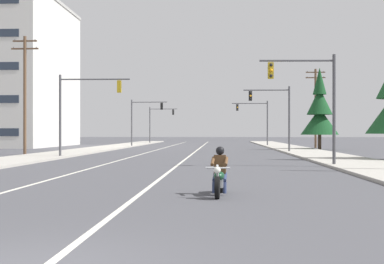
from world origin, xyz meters
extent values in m
cube|color=beige|center=(0.27, 45.00, 0.00)|extent=(0.16, 100.00, 0.01)
cube|color=beige|center=(-4.07, 45.00, 0.00)|extent=(0.16, 100.00, 0.01)
cube|color=#ADA89E|center=(10.74, 40.00, 0.07)|extent=(4.40, 110.00, 0.14)
cube|color=#ADA89E|center=(-10.74, 40.00, 0.07)|extent=(4.40, 110.00, 0.14)
cylinder|color=black|center=(2.63, 7.72, 0.32)|extent=(0.17, 0.65, 0.64)
cylinder|color=black|center=(2.74, 9.26, 0.32)|extent=(0.17, 0.65, 0.64)
cylinder|color=silver|center=(2.64, 7.82, 0.64)|extent=(0.09, 0.33, 0.68)
sphere|color=white|center=(2.63, 7.67, 0.82)|extent=(0.20, 0.20, 0.20)
cylinder|color=silver|center=(2.64, 7.87, 0.87)|extent=(0.70, 0.09, 0.04)
ellipsoid|color=#143D23|center=(2.68, 8.37, 0.60)|extent=(0.36, 0.58, 0.28)
cube|color=silver|center=(2.69, 8.49, 0.37)|extent=(0.27, 0.46, 0.24)
cube|color=black|center=(2.71, 8.81, 0.54)|extent=(0.32, 0.54, 0.12)
cube|color=#143D23|center=(2.74, 9.21, 0.62)|extent=(0.23, 0.37, 0.08)
cylinder|color=silver|center=(2.58, 8.90, 0.30)|extent=(0.12, 0.55, 0.08)
cube|color=brown|center=(2.71, 8.77, 0.92)|extent=(0.38, 0.27, 0.56)
sphere|color=black|center=(2.71, 8.75, 1.33)|extent=(0.26, 0.26, 0.26)
cylinder|color=navy|center=(2.84, 8.62, 0.54)|extent=(0.17, 0.45, 0.30)
cylinder|color=navy|center=(2.84, 8.44, 0.24)|extent=(0.12, 0.16, 0.35)
cylinder|color=brown|center=(2.89, 8.50, 1.02)|extent=(0.14, 0.53, 0.27)
cylinder|color=navy|center=(2.56, 8.64, 0.54)|extent=(0.17, 0.45, 0.30)
cylinder|color=navy|center=(2.52, 8.46, 0.24)|extent=(0.12, 0.16, 0.35)
cylinder|color=brown|center=(2.49, 8.53, 1.02)|extent=(0.14, 0.53, 0.27)
cylinder|color=#47474C|center=(8.99, 21.81, 3.10)|extent=(0.18, 0.18, 6.20)
cylinder|color=#47474C|center=(6.93, 21.71, 5.85)|extent=(4.12, 0.31, 0.11)
cube|color=#B79319|center=(5.50, 21.64, 5.30)|extent=(0.31, 0.25, 0.90)
sphere|color=black|center=(5.50, 21.48, 5.60)|extent=(0.18, 0.18, 0.18)
sphere|color=orange|center=(5.50, 21.48, 5.30)|extent=(0.18, 0.18, 0.18)
sphere|color=black|center=(5.50, 21.48, 5.00)|extent=(0.18, 0.18, 0.18)
cylinder|color=#47474C|center=(-9.25, 30.83, 3.10)|extent=(0.18, 0.18, 6.20)
cylinder|color=#47474C|center=(-6.63, 30.87, 5.85)|extent=(5.23, 0.20, 0.11)
cube|color=#B79319|center=(-4.80, 30.90, 5.30)|extent=(0.30, 0.25, 0.90)
sphere|color=black|center=(-4.80, 31.06, 5.60)|extent=(0.18, 0.18, 0.18)
sphere|color=orange|center=(-4.80, 31.06, 5.30)|extent=(0.18, 0.18, 0.18)
sphere|color=black|center=(-4.80, 31.06, 5.00)|extent=(0.18, 0.18, 0.18)
cylinder|color=#47474C|center=(9.15, 41.43, 3.10)|extent=(0.18, 0.18, 6.20)
cylinder|color=#47474C|center=(7.02, 41.37, 5.85)|extent=(4.27, 0.24, 0.11)
cube|color=black|center=(5.53, 41.32, 5.30)|extent=(0.31, 0.25, 0.90)
sphere|color=black|center=(5.53, 41.16, 5.60)|extent=(0.18, 0.18, 0.18)
sphere|color=orange|center=(5.53, 41.16, 5.30)|extent=(0.18, 0.18, 0.18)
sphere|color=black|center=(5.53, 41.16, 5.00)|extent=(0.18, 0.18, 0.18)
cylinder|color=#47474C|center=(-8.92, 59.84, 3.10)|extent=(0.18, 0.18, 6.20)
cylinder|color=#47474C|center=(-6.57, 59.70, 5.85)|extent=(4.70, 0.39, 0.11)
cube|color=black|center=(-4.93, 59.60, 5.30)|extent=(0.31, 0.26, 0.90)
sphere|color=black|center=(-4.92, 59.76, 5.60)|extent=(0.18, 0.18, 0.18)
sphere|color=orange|center=(-4.92, 59.76, 5.30)|extent=(0.18, 0.18, 0.18)
sphere|color=black|center=(-4.92, 59.76, 5.00)|extent=(0.18, 0.18, 0.18)
cylinder|color=#47474C|center=(9.15, 63.58, 3.10)|extent=(0.18, 0.18, 6.20)
cylinder|color=#47474C|center=(6.73, 63.47, 5.85)|extent=(4.84, 0.33, 0.11)
cube|color=black|center=(5.04, 63.39, 5.30)|extent=(0.31, 0.25, 0.90)
sphere|color=black|center=(5.05, 63.23, 5.60)|extent=(0.18, 0.18, 0.18)
sphere|color=orange|center=(5.05, 63.23, 5.30)|extent=(0.18, 0.18, 0.18)
sphere|color=black|center=(5.05, 63.23, 5.00)|extent=(0.18, 0.18, 0.18)
cylinder|color=#47474C|center=(-9.24, 79.50, 3.10)|extent=(0.18, 0.18, 6.20)
cylinder|color=#47474C|center=(-6.88, 79.36, 5.85)|extent=(4.71, 0.40, 0.11)
cube|color=black|center=(-5.23, 79.26, 5.30)|extent=(0.31, 0.26, 0.90)
sphere|color=black|center=(-5.23, 79.41, 5.60)|extent=(0.18, 0.18, 0.18)
sphere|color=orange|center=(-5.23, 79.41, 5.30)|extent=(0.18, 0.18, 0.18)
sphere|color=black|center=(-5.23, 79.41, 5.00)|extent=(0.18, 0.18, 0.18)
cylinder|color=brown|center=(-13.79, 35.57, 5.01)|extent=(0.26, 0.26, 10.01)
cube|color=brown|center=(-13.79, 35.57, 9.61)|extent=(2.07, 0.12, 0.12)
cylinder|color=slate|center=(-14.66, 35.57, 9.71)|extent=(0.08, 0.08, 0.12)
cylinder|color=slate|center=(-12.92, 35.57, 9.71)|extent=(0.08, 0.08, 0.12)
cube|color=brown|center=(-13.79, 35.57, 8.96)|extent=(2.33, 0.12, 0.12)
cylinder|color=slate|center=(-14.77, 35.57, 9.06)|extent=(0.08, 0.08, 0.12)
cylinder|color=slate|center=(-12.81, 35.57, 9.06)|extent=(0.08, 0.08, 0.12)
cylinder|color=brown|center=(14.19, 55.59, 4.77)|extent=(0.26, 0.26, 9.54)
cube|color=brown|center=(14.19, 55.59, 9.14)|extent=(2.31, 0.12, 0.12)
cylinder|color=slate|center=(13.22, 55.59, 9.24)|extent=(0.08, 0.08, 0.12)
cylinder|color=slate|center=(15.16, 55.59, 9.24)|extent=(0.08, 0.08, 0.12)
cube|color=brown|center=(14.19, 55.59, 8.49)|extent=(2.37, 0.12, 0.12)
cylinder|color=slate|center=(13.20, 55.59, 8.59)|extent=(0.08, 0.08, 0.12)
cylinder|color=slate|center=(15.18, 55.59, 8.59)|extent=(0.08, 0.08, 0.12)
cylinder|color=#423023|center=(13.36, 48.70, 0.82)|extent=(0.37, 0.37, 1.64)
cone|color=#14421E|center=(13.36, 48.70, 3.08)|extent=(4.02, 4.02, 2.88)
cone|color=#14421E|center=(13.36, 48.70, 5.24)|extent=(2.73, 2.73, 2.88)
cone|color=#14421E|center=(13.36, 48.70, 7.40)|extent=(1.45, 1.45, 2.88)
camera|label=1|loc=(2.71, -6.79, 1.89)|focal=47.89mm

